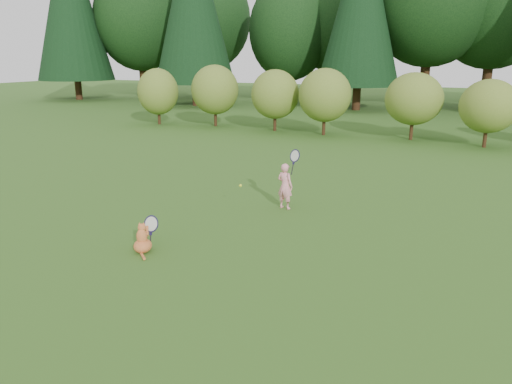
% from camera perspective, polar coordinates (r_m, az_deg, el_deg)
% --- Properties ---
extents(ground, '(100.00, 100.00, 0.00)m').
position_cam_1_polar(ground, '(9.55, -3.01, -5.10)').
color(ground, '#305217').
rests_on(ground, ground).
extents(shrub_row, '(28.00, 3.00, 2.80)m').
position_cam_1_polar(shrub_row, '(21.47, 12.60, 9.84)').
color(shrub_row, '#5D7324').
rests_on(shrub_row, ground).
extents(child, '(0.61, 0.42, 1.54)m').
position_cam_1_polar(child, '(11.12, 3.37, 0.79)').
color(child, pink).
rests_on(child, ground).
extents(cat, '(0.52, 0.80, 0.72)m').
position_cam_1_polar(cat, '(8.96, -12.84, -5.00)').
color(cat, '#B75A23').
rests_on(cat, ground).
extents(tennis_ball, '(0.06, 0.06, 0.06)m').
position_cam_1_polar(tennis_ball, '(10.91, -1.78, 0.74)').
color(tennis_ball, '#BEEE1C').
rests_on(tennis_ball, ground).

